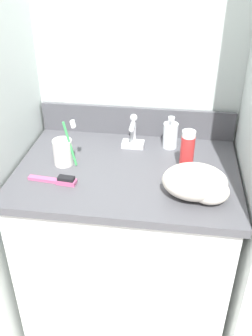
# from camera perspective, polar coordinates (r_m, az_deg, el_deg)

# --- Properties ---
(ground_plane) EXTENTS (6.00, 6.00, 0.00)m
(ground_plane) POSITION_cam_1_polar(r_m,az_deg,el_deg) (1.95, 0.13, -20.80)
(ground_plane) COLOR beige
(wall_back) EXTENTS (1.00, 0.08, 2.20)m
(wall_back) POSITION_cam_1_polar(r_m,az_deg,el_deg) (1.59, 1.98, 15.39)
(wall_back) COLOR silver
(wall_back) RESTS_ON ground_plane
(vanity) EXTENTS (0.82, 0.61, 0.81)m
(vanity) POSITION_cam_1_polar(r_m,az_deg,el_deg) (1.63, 0.08, -11.83)
(vanity) COLOR white
(vanity) RESTS_ON ground_plane
(backsplash) EXTENTS (0.82, 0.02, 0.13)m
(backsplash) POSITION_cam_1_polar(r_m,az_deg,el_deg) (1.61, 1.60, 7.14)
(backsplash) COLOR #4C4C51
(backsplash) RESTS_ON vanity
(sink_faucet) EXTENTS (0.09, 0.09, 0.14)m
(sink_faucet) POSITION_cam_1_polar(r_m,az_deg,el_deg) (1.52, 1.08, 4.90)
(sink_faucet) COLOR silver
(sink_faucet) RESTS_ON vanity
(toothbrush_cup) EXTENTS (0.10, 0.07, 0.19)m
(toothbrush_cup) POSITION_cam_1_polar(r_m,az_deg,el_deg) (1.42, -9.52, 2.50)
(toothbrush_cup) COLOR silver
(toothbrush_cup) RESTS_ON vanity
(soap_dispenser) EXTENTS (0.06, 0.06, 0.14)m
(soap_dispenser) POSITION_cam_1_polar(r_m,az_deg,el_deg) (1.52, 6.78, 5.08)
(soap_dispenser) COLOR white
(soap_dispenser) RESTS_ON vanity
(shaving_cream_can) EXTENTS (0.05, 0.05, 0.16)m
(shaving_cream_can) POSITION_cam_1_polar(r_m,az_deg,el_deg) (1.36, 9.30, 2.48)
(shaving_cream_can) COLOR red
(shaving_cream_can) RESTS_ON vanity
(hairbrush) EXTENTS (0.18, 0.04, 0.03)m
(hairbrush) POSITION_cam_1_polar(r_m,az_deg,el_deg) (1.33, -10.19, -1.83)
(hairbrush) COLOR #C1517F
(hairbrush) RESTS_ON vanity
(hand_towel) EXTENTS (0.22, 0.17, 0.11)m
(hand_towel) POSITION_cam_1_polar(r_m,az_deg,el_deg) (1.24, 10.93, -2.35)
(hand_towel) COLOR beige
(hand_towel) RESTS_ON vanity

